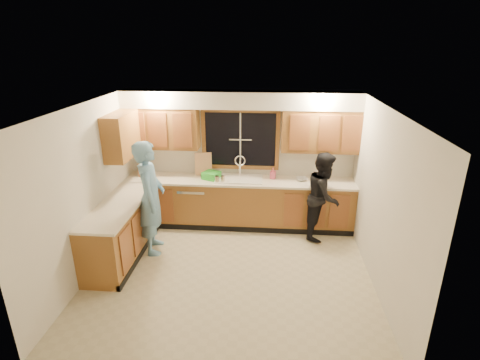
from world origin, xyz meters
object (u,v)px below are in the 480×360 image
at_px(sink, 239,182).
at_px(dishwasher, 195,203).
at_px(stove, 106,249).
at_px(man, 151,198).
at_px(bowl, 302,179).
at_px(knife_block, 141,170).
at_px(dish_crate, 211,175).
at_px(soap_bottle, 273,173).
at_px(woman, 324,196).

bearing_deg(sink, dishwasher, -179.01).
height_order(stove, man, man).
bearing_deg(sink, bowl, 2.04).
height_order(man, bowl, man).
xyz_separation_m(dishwasher, knife_block, (-1.00, 0.05, 0.62)).
relative_size(stove, knife_block, 3.99).
bearing_deg(dish_crate, sink, 0.42).
relative_size(dishwasher, bowl, 3.99).
bearing_deg(knife_block, bowl, -29.69).
height_order(dish_crate, soap_bottle, soap_bottle).
bearing_deg(knife_block, dish_crate, -31.42).
relative_size(dishwasher, woman, 0.53).
height_order(man, knife_block, man).
xyz_separation_m(stove, knife_block, (-0.05, 1.86, 0.58)).
distance_m(sink, dishwasher, 0.96).
height_order(stove, soap_bottle, soap_bottle).
bearing_deg(man, sink, -64.47).
relative_size(man, woman, 1.21).
relative_size(stove, bowl, 4.38).
distance_m(knife_block, bowl, 3.00).
relative_size(sink, knife_block, 3.81).
bearing_deg(dish_crate, man, -128.96).
xyz_separation_m(sink, man, (-1.34, -1.03, 0.08)).
xyz_separation_m(man, dish_crate, (0.83, 1.02, 0.04)).
xyz_separation_m(man, bowl, (2.49, 1.07, 0.00)).
xyz_separation_m(man, knife_block, (-0.51, 1.06, 0.09)).
distance_m(man, dish_crate, 1.32).
height_order(sink, stove, sink).
height_order(stove, bowl, bowl).
bearing_deg(sink, man, -142.55).
xyz_separation_m(woman, soap_bottle, (-0.89, 0.41, 0.25)).
distance_m(sink, bowl, 1.15).
bearing_deg(woman, stove, 133.35).
relative_size(woman, bowl, 7.57).
xyz_separation_m(man, woman, (2.85, 0.72, -0.17)).
bearing_deg(stove, man, 60.14).
xyz_separation_m(dishwasher, man, (-0.49, -1.01, 0.53)).
relative_size(stove, woman, 0.58).
height_order(knife_block, bowl, knife_block).
distance_m(knife_block, dish_crate, 1.34).
bearing_deg(stove, sink, 45.39).
height_order(sink, woman, woman).
relative_size(dish_crate, soap_bottle, 1.35).
xyz_separation_m(stove, dish_crate, (1.29, 1.82, 0.53)).
height_order(man, dish_crate, man).
bearing_deg(woman, dish_crate, 100.18).
bearing_deg(knife_block, woman, -35.64).
relative_size(sink, bowl, 4.18).
relative_size(dishwasher, dish_crate, 2.94).
height_order(dishwasher, soap_bottle, soap_bottle).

